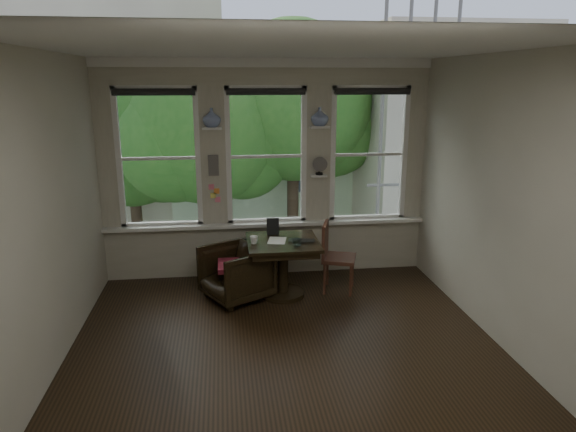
{
  "coord_description": "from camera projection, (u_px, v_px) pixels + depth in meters",
  "views": [
    {
      "loc": [
        -0.6,
        -4.79,
        2.73
      ],
      "look_at": [
        0.13,
        0.9,
        1.2
      ],
      "focal_mm": 32.0,
      "sensor_mm": 36.0,
      "label": 1
    }
  ],
  "objects": [
    {
      "name": "ground",
      "position": [
        286.0,
        349.0,
        5.37
      ],
      "size": [
        4.5,
        4.5,
        0.0
      ],
      "primitive_type": "plane",
      "color": "black",
      "rests_on": "ground"
    },
    {
      "name": "ceiling",
      "position": [
        286.0,
        48.0,
        4.59
      ],
      "size": [
        4.5,
        4.5,
        0.0
      ],
      "primitive_type": "plane",
      "rotation": [
        3.14,
        0.0,
        0.0
      ],
      "color": "silver",
      "rests_on": "ground"
    },
    {
      "name": "wall_back",
      "position": [
        266.0,
        170.0,
        7.14
      ],
      "size": [
        4.5,
        0.0,
        4.5
      ],
      "primitive_type": "plane",
      "rotation": [
        1.57,
        0.0,
        0.0
      ],
      "color": "beige",
      "rests_on": "ground"
    },
    {
      "name": "wall_front",
      "position": [
        337.0,
        310.0,
        2.82
      ],
      "size": [
        4.5,
        0.0,
        4.5
      ],
      "primitive_type": "plane",
      "rotation": [
        -1.57,
        0.0,
        0.0
      ],
      "color": "beige",
      "rests_on": "ground"
    },
    {
      "name": "wall_left",
      "position": [
        43.0,
        218.0,
        4.7
      ],
      "size": [
        0.0,
        4.5,
        4.5
      ],
      "primitive_type": "plane",
      "rotation": [
        1.57,
        0.0,
        1.57
      ],
      "color": "beige",
      "rests_on": "ground"
    },
    {
      "name": "wall_right",
      "position": [
        504.0,
        203.0,
        5.26
      ],
      "size": [
        0.0,
        4.5,
        4.5
      ],
      "primitive_type": "plane",
      "rotation": [
        1.57,
        0.0,
        -1.57
      ],
      "color": "beige",
      "rests_on": "ground"
    },
    {
      "name": "window_left",
      "position": [
        159.0,
        158.0,
        6.91
      ],
      "size": [
        1.1,
        0.12,
        1.9
      ],
      "primitive_type": null,
      "color": "white",
      "rests_on": "ground"
    },
    {
      "name": "window_center",
      "position": [
        266.0,
        156.0,
        7.09
      ],
      "size": [
        1.1,
        0.12,
        1.9
      ],
      "primitive_type": null,
      "color": "white",
      "rests_on": "ground"
    },
    {
      "name": "window_right",
      "position": [
        368.0,
        154.0,
        7.26
      ],
      "size": [
        1.1,
        0.12,
        1.9
      ],
      "primitive_type": null,
      "color": "white",
      "rests_on": "ground"
    },
    {
      "name": "shelf_left",
      "position": [
        212.0,
        128.0,
        6.8
      ],
      "size": [
        0.26,
        0.16,
        0.03
      ],
      "primitive_type": "cube",
      "color": "white",
      "rests_on": "ground"
    },
    {
      "name": "shelf_right",
      "position": [
        320.0,
        127.0,
        6.98
      ],
      "size": [
        0.26,
        0.16,
        0.03
      ],
      "primitive_type": "cube",
      "color": "white",
      "rests_on": "ground"
    },
    {
      "name": "intercom",
      "position": [
        213.0,
        165.0,
        6.96
      ],
      "size": [
        0.14,
        0.06,
        0.28
      ],
      "primitive_type": "cube",
      "color": "#59544F",
      "rests_on": "ground"
    },
    {
      "name": "sticky_notes",
      "position": [
        214.0,
        190.0,
        7.05
      ],
      "size": [
        0.16,
        0.01,
        0.24
      ],
      "primitive_type": null,
      "color": "pink",
      "rests_on": "ground"
    },
    {
      "name": "desk_fan",
      "position": [
        319.0,
        169.0,
        7.1
      ],
      "size": [
        0.2,
        0.2,
        0.24
      ],
      "primitive_type": null,
      "color": "#59544F",
      "rests_on": "ground"
    },
    {
      "name": "vase_left",
      "position": [
        212.0,
        118.0,
        6.76
      ],
      "size": [
        0.24,
        0.24,
        0.25
      ],
      "primitive_type": "imported",
      "color": "silver",
      "rests_on": "shelf_left"
    },
    {
      "name": "vase_right",
      "position": [
        320.0,
        117.0,
        6.94
      ],
      "size": [
        0.24,
        0.24,
        0.25
      ],
      "primitive_type": "imported",
      "color": "silver",
      "rests_on": "shelf_right"
    },
    {
      "name": "table",
      "position": [
        283.0,
        268.0,
        6.59
      ],
      "size": [
        0.9,
        0.9,
        0.75
      ],
      "primitive_type": null,
      "color": "black",
      "rests_on": "ground"
    },
    {
      "name": "armchair_left",
      "position": [
        236.0,
        273.0,
        6.52
      ],
      "size": [
        1.03,
        1.02,
        0.69
      ],
      "primitive_type": "imported",
      "rotation": [
        0.0,
        0.0,
        -1.05
      ],
      "color": "black",
      "rests_on": "ground"
    },
    {
      "name": "cushion_red",
      "position": [
        236.0,
        265.0,
        6.49
      ],
      "size": [
        0.45,
        0.45,
        0.06
      ],
      "primitive_type": "cube",
      "color": "maroon",
      "rests_on": "armchair_left"
    },
    {
      "name": "side_chair_right",
      "position": [
        339.0,
        258.0,
        6.74
      ],
      "size": [
        0.53,
        0.53,
        0.92
      ],
      "primitive_type": null,
      "rotation": [
        0.0,
        0.0,
        1.25
      ],
      "color": "#452318",
      "rests_on": "ground"
    },
    {
      "name": "laptop",
      "position": [
        301.0,
        242.0,
        6.4
      ],
      "size": [
        0.36,
        0.28,
        0.03
      ],
      "primitive_type": "imported",
      "rotation": [
        0.0,
        0.0,
        -0.21
      ],
      "color": "black",
      "rests_on": "table"
    },
    {
      "name": "mug",
      "position": [
        254.0,
        240.0,
        6.37
      ],
      "size": [
        0.13,
        0.13,
        0.1
      ],
      "primitive_type": "imported",
      "rotation": [
        0.0,
        0.0,
        -0.34
      ],
      "color": "white",
      "rests_on": "table"
    },
    {
      "name": "drinking_glass",
      "position": [
        297.0,
        243.0,
        6.25
      ],
      "size": [
        0.16,
        0.16,
        0.1
      ],
      "primitive_type": "imported",
      "rotation": [
        0.0,
        0.0,
        -0.31
      ],
      "color": "white",
      "rests_on": "table"
    },
    {
      "name": "tablet",
      "position": [
        273.0,
        227.0,
        6.72
      ],
      "size": [
        0.16,
        0.08,
        0.22
      ],
      "primitive_type": "cube",
      "rotation": [
        -0.26,
        0.0,
        -0.05
      ],
      "color": "black",
      "rests_on": "table"
    },
    {
      "name": "papers",
      "position": [
        277.0,
        240.0,
        6.5
      ],
      "size": [
        0.28,
        0.34,
        0.0
      ],
      "primitive_type": "cube",
      "rotation": [
        0.0,
        0.0,
        -0.21
      ],
      "color": "silver",
      "rests_on": "table"
    }
  ]
}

